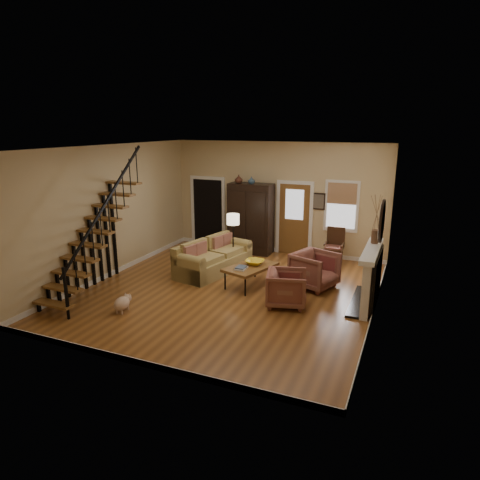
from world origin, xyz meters
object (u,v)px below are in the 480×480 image
at_px(coffee_table, 250,276).
at_px(armchair_left, 287,288).
at_px(side_chair, 334,247).
at_px(floor_lamp, 233,241).
at_px(sofa, 214,257).
at_px(armchair_right, 315,270).
at_px(armoire, 251,218).

relative_size(coffee_table, armchair_left, 1.56).
xyz_separation_m(coffee_table, side_chair, (1.52, 2.44, 0.26)).
height_order(armchair_left, floor_lamp, floor_lamp).
bearing_deg(coffee_table, sofa, 156.01).
height_order(armchair_right, floor_lamp, floor_lamp).
xyz_separation_m(coffee_table, floor_lamp, (-0.96, 1.16, 0.48)).
height_order(coffee_table, armchair_left, armchair_left).
distance_m(armoire, armchair_right, 3.32).
bearing_deg(armchair_right, armchair_left, -173.88).
bearing_deg(armchair_right, sofa, 108.67).
relative_size(armchair_left, armchair_right, 0.89).
distance_m(sofa, side_chair, 3.36).
xyz_separation_m(armoire, armchair_left, (2.16, -3.40, -0.67)).
height_order(sofa, floor_lamp, floor_lamp).
bearing_deg(side_chair, armoire, 175.52).
xyz_separation_m(armoire, armchair_right, (2.47, -2.14, -0.62)).
relative_size(armoire, side_chair, 2.06).
relative_size(armoire, armchair_left, 2.49).
height_order(armchair_right, side_chair, side_chair).
height_order(armoire, floor_lamp, armoire).
xyz_separation_m(armchair_left, armchair_right, (0.31, 1.27, 0.05)).
distance_m(coffee_table, armchair_right, 1.54).
bearing_deg(side_chair, armchair_left, -97.02).
relative_size(sofa, armchair_left, 2.62).
xyz_separation_m(sofa, side_chair, (2.78, 1.88, 0.10)).
height_order(armoire, coffee_table, armoire).
bearing_deg(armchair_right, side_chair, 17.38).
xyz_separation_m(armoire, coffee_table, (1.03, -2.64, -0.80)).
relative_size(sofa, armchair_right, 2.34).
bearing_deg(coffee_table, armoire, 111.26).
xyz_separation_m(coffee_table, armchair_right, (1.44, 0.50, 0.18)).
xyz_separation_m(armchair_left, side_chair, (0.39, 3.20, 0.13)).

